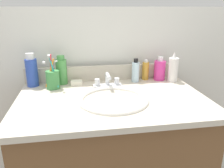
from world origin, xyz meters
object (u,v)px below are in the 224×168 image
bottle_toner_green (61,71)px  soap_bar (77,83)px  faucet (107,82)px  bottle_gel_clear (136,71)px  cup_green (53,79)px  bottle_shampoo_blue (32,71)px  bottle_soap_pink (160,70)px  bottle_oil_amber (146,70)px  bottle_lotion_white (173,69)px

bottle_toner_green → soap_bar: size_ratio=2.58×
faucet → bottle_gel_clear: bottle_gel_clear is taller
bottle_toner_green → cup_green: 0.09m
bottle_gel_clear → bottle_shampoo_blue: bottle_shampoo_blue is taller
bottle_toner_green → soap_bar: bottle_toner_green is taller
faucet → bottle_soap_pink: bottle_soap_pink is taller
bottle_soap_pink → bottle_oil_amber: size_ratio=1.16×
soap_bar → bottle_lotion_white: bearing=-2.9°
bottle_gel_clear → soap_bar: 0.35m
cup_green → faucet: bearing=-5.1°
bottle_gel_clear → bottle_oil_amber: bearing=24.8°
bottle_soap_pink → bottle_lotion_white: size_ratio=0.81×
bottle_gel_clear → bottle_shampoo_blue: 0.59m
bottle_soap_pink → bottle_oil_amber: bottle_soap_pink is taller
bottle_oil_amber → cup_green: (-0.55, -0.08, -0.00)m
bottle_oil_amber → bottle_shampoo_blue: bearing=-178.3°
cup_green → bottle_oil_amber: bearing=8.3°
soap_bar → bottle_shampoo_blue: bearing=176.0°
bottle_gel_clear → soap_bar: bearing=-179.5°
bottle_toner_green → bottle_shampoo_blue: (-0.16, -0.01, 0.01)m
bottle_oil_amber → bottle_shampoo_blue: 0.66m
bottle_soap_pink → bottle_shampoo_blue: size_ratio=0.76×
bottle_toner_green → faucet: bearing=-22.1°
bottle_soap_pink → bottle_gel_clear: bearing=-174.9°
bottle_oil_amber → bottle_lotion_white: size_ratio=0.70×
bottle_soap_pink → bottle_shampoo_blue: bearing=180.0°
faucet → bottle_oil_amber: bottle_oil_amber is taller
faucet → bottle_lotion_white: 0.40m
bottle_soap_pink → soap_bar: 0.50m
bottle_lotion_white → soap_bar: size_ratio=2.76×
soap_bar → bottle_soap_pink: bearing=1.9°
bottle_toner_green → cup_green: bearing=-120.5°
bottle_shampoo_blue → bottle_lotion_white: bearing=-3.2°
soap_bar → bottle_oil_amber: bearing=4.9°
bottle_shampoo_blue → cup_green: cup_green is taller
bottle_toner_green → bottle_oil_amber: 0.50m
bottle_gel_clear → soap_bar: size_ratio=2.18×
bottle_soap_pink → bottle_shampoo_blue: (-0.74, 0.00, 0.02)m
faucet → cup_green: size_ratio=0.85×
bottle_toner_green → cup_green: size_ratio=0.88×
bottle_shampoo_blue → soap_bar: 0.25m
faucet → bottle_oil_amber: bearing=22.7°
bottle_gel_clear → bottle_toner_green: 0.43m
cup_green → soap_bar: 0.14m
bottle_soap_pink → soap_bar: (-0.50, -0.02, -0.05)m
bottle_oil_amber → bottle_lotion_white: (0.15, -0.06, 0.02)m
faucet → bottle_lotion_white: (0.40, 0.04, 0.05)m
bottle_toner_green → bottle_lotion_white: size_ratio=0.94×
bottle_toner_green → soap_bar: 0.11m
faucet → bottle_toner_green: bearing=157.9°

